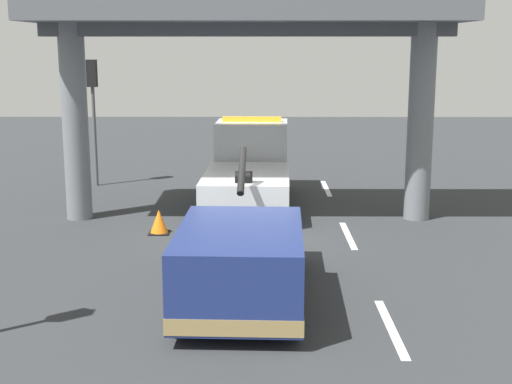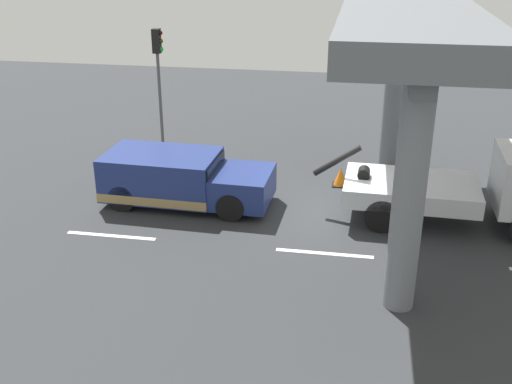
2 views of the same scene
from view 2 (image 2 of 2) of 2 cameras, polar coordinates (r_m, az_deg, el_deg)
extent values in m
cube|color=#2D3033|center=(18.84, 6.91, -2.07)|extent=(60.00, 40.00, 0.10)
cube|color=silver|center=(17.79, -13.31, -3.97)|extent=(2.60, 0.16, 0.01)
cube|color=silver|center=(16.51, 6.37, -5.68)|extent=(2.60, 0.16, 0.01)
cube|color=silver|center=(18.55, 14.18, 0.24)|extent=(3.92, 2.54, 0.55)
cube|color=teal|center=(19.69, 14.09, 1.35)|extent=(3.65, 0.15, 0.20)
cylinder|color=black|center=(18.29, 7.55, 2.91)|extent=(1.42, 0.23, 1.07)
cylinder|color=black|center=(18.37, 9.99, 1.72)|extent=(0.38, 0.46, 0.36)
cylinder|color=black|center=(19.64, 11.77, 0.44)|extent=(1.01, 0.36, 1.00)
cylinder|color=black|center=(17.74, 11.65, -2.11)|extent=(1.01, 0.36, 1.00)
cube|color=navy|center=(19.40, -8.73, 1.67)|extent=(3.53, 2.32, 1.35)
cube|color=navy|center=(18.76, -1.24, 0.52)|extent=(1.80, 2.17, 0.95)
cube|color=black|center=(18.77, -3.77, 2.12)|extent=(0.13, 1.94, 0.59)
cube|color=#9E8451|center=(19.58, -8.64, 0.32)|extent=(3.55, 2.34, 0.28)
cylinder|color=black|center=(19.76, -1.03, 0.84)|extent=(0.85, 0.31, 0.84)
cylinder|color=black|center=(18.05, -2.39, -1.43)|extent=(0.85, 0.31, 0.84)
cylinder|color=black|center=(20.74, -10.21, 1.56)|extent=(0.85, 0.31, 0.84)
cylinder|color=black|center=(19.11, -12.30, -0.53)|extent=(0.85, 0.31, 0.84)
cylinder|color=slate|center=(22.42, 12.71, 9.04)|extent=(0.70, 0.70, 5.33)
cylinder|color=slate|center=(13.47, 14.01, -0.57)|extent=(0.70, 0.70, 5.33)
cube|color=#5B5F63|center=(17.23, 14.14, 15.10)|extent=(3.60, 11.42, 0.75)
cube|color=#4A4E52|center=(17.31, 13.96, 13.28)|extent=(0.50, 11.02, 0.36)
cylinder|color=#515456|center=(24.39, -8.89, 8.41)|extent=(0.12, 0.12, 3.66)
cube|color=black|center=(23.92, -9.23, 13.69)|extent=(0.28, 0.32, 0.90)
sphere|color=#360605|center=(23.82, -8.90, 14.41)|extent=(0.18, 0.18, 0.18)
sphere|color=#3A2D06|center=(23.87, -8.86, 13.70)|extent=(0.18, 0.18, 0.18)
sphere|color=green|center=(23.92, -8.81, 12.99)|extent=(0.18, 0.18, 0.18)
cone|color=orange|center=(20.76, 7.87, 1.43)|extent=(0.48, 0.48, 0.63)
cube|color=black|center=(20.87, 7.82, 0.67)|extent=(0.53, 0.53, 0.03)
camera|label=1|loc=(24.85, -37.87, 11.16)|focal=49.73mm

